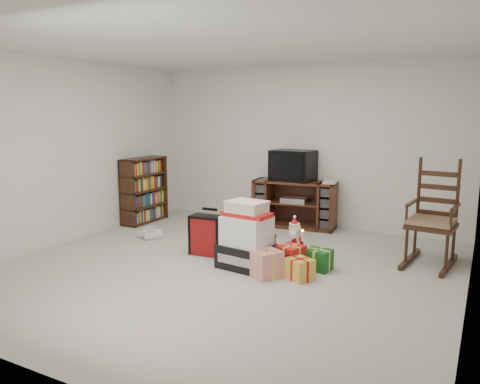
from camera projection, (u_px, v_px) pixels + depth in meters
name	position (u px, v px, depth m)	size (l,w,h in m)	color
room	(225.00, 161.00, 5.17)	(5.01, 5.01, 2.51)	#BCB7AC
tv_stand	(295.00, 204.00, 7.29)	(1.32, 0.59, 0.73)	#4D2716
bookshelf	(144.00, 191.00, 7.60)	(0.29, 0.86, 1.05)	#3C1E10
rocking_chair	(432.00, 227.00, 5.51)	(0.61, 0.91, 1.30)	#3C1E10
gift_pile	(247.00, 239.00, 5.37)	(0.66, 0.52, 0.77)	black
red_suitcase	(207.00, 235.00, 5.87)	(0.40, 0.24, 0.59)	maroon
stocking	(257.00, 239.00, 5.39)	(0.31, 0.13, 0.67)	#0D7B1D
teddy_bear	(270.00, 251.00, 5.51)	(0.25, 0.22, 0.37)	brown
santa_figurine	(294.00, 246.00, 5.49)	(0.28, 0.27, 0.58)	#AA1217
mrs_claus_figurine	(239.00, 230.00, 6.28)	(0.27, 0.25, 0.55)	#AA1217
sneaker_pair	(150.00, 235.00, 6.69)	(0.37, 0.28, 0.09)	silver
gift_cluster	(295.00, 264.00, 5.14)	(0.56, 0.86, 0.26)	red
crt_television	(293.00, 165.00, 7.23)	(0.67, 0.51, 0.47)	black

